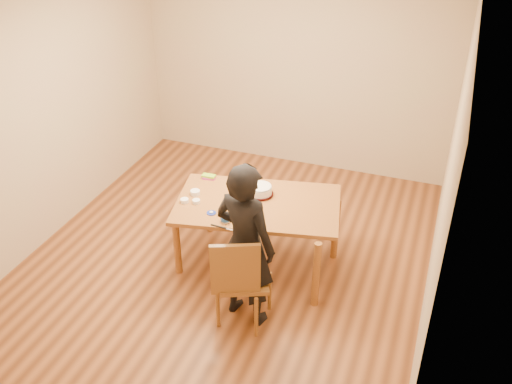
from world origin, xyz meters
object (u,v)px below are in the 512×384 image
(dining_table, at_px, (258,204))
(cake_plate, at_px, (260,194))
(cake, at_px, (260,190))
(dining_chair, at_px, (244,279))
(person, at_px, (245,245))

(dining_table, height_order, cake_plate, cake_plate)
(cake_plate, height_order, cake, cake)
(dining_chair, bearing_deg, person, 67.04)
(dining_table, xyz_separation_m, dining_chair, (0.15, -0.78, -0.28))
(dining_chair, relative_size, cake, 1.85)
(dining_table, distance_m, person, 0.75)
(dining_table, bearing_deg, dining_chair, -90.52)
(dining_chair, bearing_deg, dining_table, 78.00)
(dining_table, bearing_deg, person, -89.86)
(dining_chair, xyz_separation_m, cake_plate, (-0.18, 0.92, 0.31))
(cake_plate, height_order, person, person)
(cake, bearing_deg, cake_plate, 0.00)
(dining_chair, height_order, cake_plate, cake_plate)
(cake, height_order, person, person)
(cake, bearing_deg, dining_table, -79.71)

